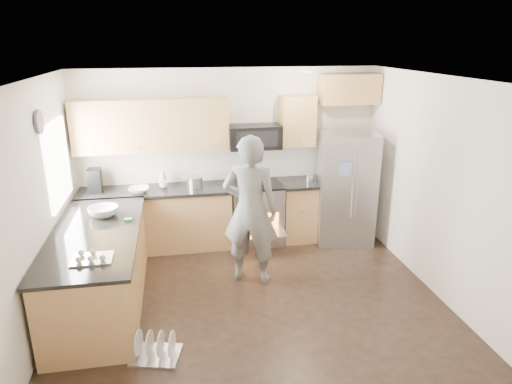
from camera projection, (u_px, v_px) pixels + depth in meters
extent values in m
plane|color=black|center=(252.00, 300.00, 5.48)|extent=(4.50, 4.50, 0.00)
cube|color=silver|center=(230.00, 156.00, 6.93)|extent=(4.50, 0.04, 2.60)
cube|color=silver|center=(300.00, 291.00, 3.20)|extent=(4.50, 0.04, 2.60)
cube|color=silver|center=(37.00, 211.00, 4.69)|extent=(0.04, 4.00, 2.60)
cube|color=silver|center=(437.00, 187.00, 5.45)|extent=(0.04, 4.00, 2.60)
cube|color=white|center=(252.00, 79.00, 4.65)|extent=(4.50, 4.00, 0.04)
cube|color=white|center=(58.00, 163.00, 5.55)|extent=(0.04, 1.00, 1.00)
cylinder|color=#F4E5C3|center=(306.00, 72.00, 5.84)|extent=(0.14, 0.14, 0.02)
cylinder|color=#474754|center=(39.00, 122.00, 4.85)|extent=(0.03, 0.26, 0.26)
cube|color=tan|center=(158.00, 221.00, 6.74)|extent=(2.15, 0.60, 0.87)
cube|color=black|center=(156.00, 191.00, 6.58)|extent=(2.19, 0.64, 0.04)
cube|color=tan|center=(297.00, 211.00, 7.10)|extent=(0.50, 0.60, 0.87)
cube|color=black|center=(298.00, 183.00, 6.94)|extent=(0.54, 0.64, 0.04)
cube|color=tan|center=(152.00, 125.00, 6.42)|extent=(2.16, 0.33, 0.74)
cube|color=tan|center=(297.00, 121.00, 6.78)|extent=(0.50, 0.33, 0.74)
cube|color=tan|center=(349.00, 89.00, 6.77)|extent=(0.90, 0.33, 0.44)
imported|color=white|center=(139.00, 190.00, 6.44)|extent=(0.29, 0.29, 0.07)
imported|color=silver|center=(163.00, 177.00, 6.69)|extent=(0.10, 0.11, 0.27)
imported|color=silver|center=(163.00, 185.00, 6.63)|extent=(0.11, 0.11, 0.09)
cylinder|color=#B7B7BC|center=(195.00, 182.00, 6.66)|extent=(0.23, 0.23, 0.16)
cube|color=black|center=(95.00, 181.00, 6.41)|extent=(0.18, 0.22, 0.34)
cylinder|color=#B7B7BC|center=(310.00, 178.00, 6.94)|extent=(0.11, 0.11, 0.09)
cube|color=tan|center=(100.00, 271.00, 5.28)|extent=(0.90, 2.30, 0.87)
cube|color=black|center=(95.00, 233.00, 5.13)|extent=(0.96, 2.36, 0.04)
imported|color=silver|center=(103.00, 211.00, 5.58)|extent=(0.36, 0.36, 0.11)
cube|color=#37C25D|center=(128.00, 220.00, 5.44)|extent=(0.09, 0.06, 0.03)
cube|color=#B7B7BC|center=(92.00, 256.00, 4.46)|extent=(0.39, 0.30, 0.08)
cube|color=#B7B7BC|center=(256.00, 214.00, 6.97)|extent=(0.76, 0.62, 0.90)
cube|color=black|center=(256.00, 185.00, 6.82)|extent=(0.76, 0.60, 0.03)
cube|color=orange|center=(260.00, 225.00, 6.69)|extent=(0.56, 0.02, 0.34)
cube|color=#B7B7BC|center=(262.00, 234.00, 6.56)|extent=(0.70, 0.34, 0.03)
cube|color=silver|center=(263.00, 244.00, 6.56)|extent=(0.24, 0.03, 0.28)
cube|color=black|center=(255.00, 137.00, 6.70)|extent=(0.76, 0.40, 0.34)
cube|color=#B7B7BC|center=(346.00, 188.00, 6.87)|extent=(0.93, 0.78, 1.69)
cylinder|color=#B7B7BC|center=(353.00, 188.00, 6.52)|extent=(0.02, 0.02, 0.92)
cylinder|color=#B7B7BC|center=(356.00, 187.00, 6.53)|extent=(0.02, 0.02, 0.92)
cube|color=pink|center=(366.00, 199.00, 6.62)|extent=(0.22, 0.04, 0.28)
cube|color=#83A0D2|center=(345.00, 169.00, 6.41)|extent=(0.16, 0.03, 0.20)
imported|color=slate|center=(250.00, 211.00, 5.67)|extent=(0.81, 0.67, 1.92)
cube|color=#B7B7BC|center=(156.00, 355.00, 4.51)|extent=(0.54, 0.47, 0.03)
cylinder|color=silver|center=(138.00, 343.00, 4.47)|extent=(0.07, 0.25, 0.26)
cylinder|color=silver|center=(150.00, 343.00, 4.46)|extent=(0.07, 0.25, 0.26)
cylinder|color=silver|center=(161.00, 343.00, 4.46)|extent=(0.07, 0.25, 0.26)
cylinder|color=silver|center=(172.00, 344.00, 4.45)|extent=(0.07, 0.25, 0.26)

